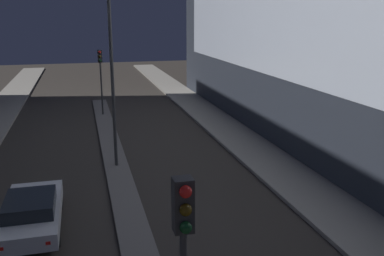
% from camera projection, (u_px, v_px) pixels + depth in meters
% --- Properties ---
extents(median_strip, '(1.15, 33.74, 0.11)m').
position_uv_depth(median_strip, '(116.00, 164.00, 21.29)').
color(median_strip, '#66605B').
rests_on(median_strip, ground).
extents(traffic_light_near, '(0.32, 0.42, 4.72)m').
position_uv_depth(traffic_light_near, '(184.00, 252.00, 6.89)').
color(traffic_light_near, '#383838').
rests_on(traffic_light_near, median_strip).
extents(traffic_light_mid, '(0.32, 0.42, 4.72)m').
position_uv_depth(traffic_light_mid, '(100.00, 68.00, 30.81)').
color(traffic_light_mid, '#383838').
rests_on(traffic_light_mid, median_strip).
extents(street_lamp, '(0.50, 0.50, 9.04)m').
position_uv_depth(street_lamp, '(111.00, 42.00, 19.49)').
color(street_lamp, '#383838').
rests_on(street_lamp, median_strip).
extents(car_left_lane, '(1.89, 4.58, 1.33)m').
position_uv_depth(car_left_lane, '(32.00, 212.00, 14.72)').
color(car_left_lane, silver).
rests_on(car_left_lane, ground).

